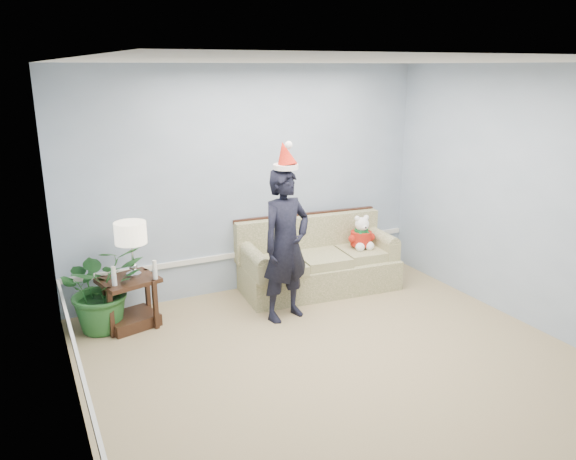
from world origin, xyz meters
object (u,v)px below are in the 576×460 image
(sofa, at_px, (317,264))
(table_lamp, at_px, (131,235))
(teddy_bear, at_px, (362,236))
(man, at_px, (286,245))
(houseplant, at_px, (102,287))
(side_table, at_px, (131,307))

(sofa, distance_m, table_lamp, 2.33)
(teddy_bear, bearing_deg, man, -152.62)
(houseplant, distance_m, man, 1.96)
(table_lamp, xyz_separation_m, man, (1.51, -0.57, -0.16))
(side_table, distance_m, table_lamp, 0.78)
(side_table, xyz_separation_m, houseplant, (-0.26, 0.05, 0.26))
(houseplant, bearing_deg, side_table, -11.73)
(side_table, bearing_deg, man, -18.26)
(side_table, distance_m, teddy_bear, 2.90)
(sofa, relative_size, houseplant, 2.09)
(table_lamp, relative_size, teddy_bear, 1.36)
(sofa, xyz_separation_m, side_table, (-2.30, -0.08, -0.10))
(table_lamp, bearing_deg, sofa, 0.73)
(table_lamp, xyz_separation_m, teddy_bear, (2.80, -0.07, -0.37))
(table_lamp, relative_size, man, 0.35)
(table_lamp, xyz_separation_m, houseplant, (-0.33, 0.00, -0.52))
(side_table, relative_size, teddy_bear, 1.54)
(side_table, bearing_deg, houseplant, 168.27)
(side_table, xyz_separation_m, teddy_bear, (2.87, -0.02, 0.41))
(houseplant, height_order, man, man)
(teddy_bear, bearing_deg, table_lamp, -175.11)
(man, height_order, teddy_bear, man)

